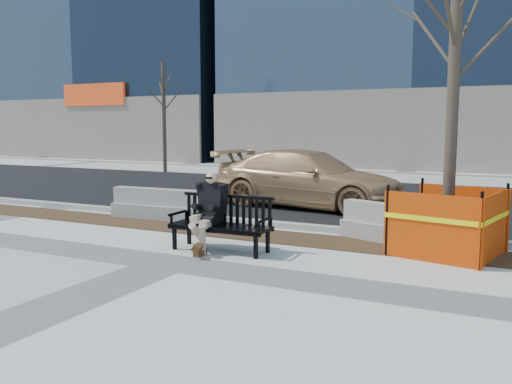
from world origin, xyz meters
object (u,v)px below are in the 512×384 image
sedan (308,207)px  jersey_barrier_right (403,245)px  bench (221,251)px  seated_man (210,249)px  tree_fence (446,254)px  jersey_barrier_left (161,219)px

sedan → jersey_barrier_right: sedan is taller
bench → seated_man: bearing=168.7°
sedan → jersey_barrier_right: (3.25, -3.60, 0.00)m
bench → seated_man: (-0.25, 0.05, 0.00)m
tree_fence → jersey_barrier_right: 0.90m
jersey_barrier_left → sedan: bearing=51.6°
bench → seated_man: seated_man is taller
bench → jersey_barrier_right: (2.78, 1.94, 0.00)m
seated_man → jersey_barrier_left: bearing=139.9°
seated_man → sedan: (-0.22, 5.50, 0.00)m
tree_fence → jersey_barrier_left: (-6.48, 0.63, 0.00)m
seated_man → sedan: bearing=91.3°
sedan → jersey_barrier_right: 4.85m
jersey_barrier_left → jersey_barrier_right: (5.67, -0.24, 0.00)m
seated_man → tree_fence: (3.84, 1.51, 0.00)m
sedan → jersey_barrier_right: bearing=-131.7°
jersey_barrier_left → jersey_barrier_right: 5.67m
jersey_barrier_left → jersey_barrier_right: bearing=-5.1°
jersey_barrier_right → tree_fence: bearing=-5.1°
sedan → seated_man: bearing=-171.4°
jersey_barrier_left → seated_man: bearing=-41.7°
sedan → jersey_barrier_left: bearing=150.6°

